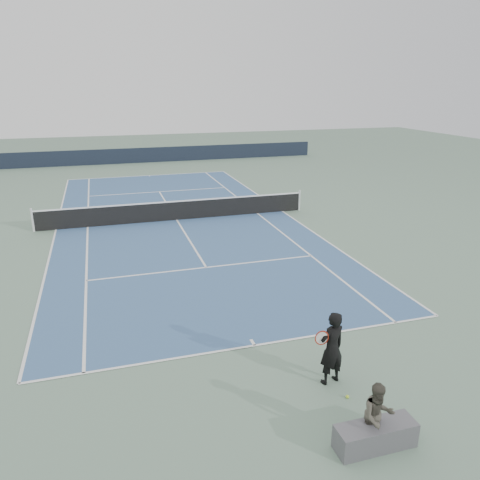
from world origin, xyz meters
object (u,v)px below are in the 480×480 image
object	(u,v)px
tennis_player	(332,348)
tennis_ball	(347,397)
tennis_net	(176,210)
spectator_bench	(377,425)

from	to	relation	value
tennis_player	tennis_ball	bearing A→B (deg)	-81.14
tennis_net	tennis_player	size ratio (longest dim) A/B	7.55
tennis_net	spectator_bench	bearing A→B (deg)	-86.36
spectator_bench	tennis_net	bearing A→B (deg)	93.64
tennis_net	tennis_ball	xyz separation A→B (m)	(1.22, -14.40, -0.47)
tennis_net	tennis_ball	distance (m)	14.46
tennis_player	tennis_net	bearing A→B (deg)	94.65
tennis_net	tennis_player	xyz separation A→B (m)	(1.12, -13.77, 0.35)
tennis_player	spectator_bench	size ratio (longest dim) A/B	1.10
tennis_player	tennis_ball	xyz separation A→B (m)	(0.10, -0.63, -0.82)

